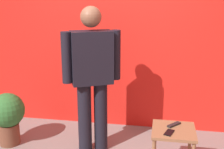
{
  "coord_description": "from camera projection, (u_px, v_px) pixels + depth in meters",
  "views": [
    {
      "loc": [
        0.63,
        -2.65,
        1.9
      ],
      "look_at": [
        0.06,
        0.55,
        1.0
      ],
      "focal_mm": 47.11,
      "sensor_mm": 36.0,
      "label": 1
    }
  ],
  "objects": [
    {
      "name": "potted_plant",
      "position": [
        8.0,
        115.0,
        3.75
      ],
      "size": [
        0.44,
        0.44,
        0.69
      ],
      "color": "brown",
      "rests_on": "ground_plane"
    },
    {
      "name": "back_wall_red",
      "position": [
        118.0,
        34.0,
        4.12
      ],
      "size": [
        6.17,
        0.12,
        2.71
      ],
      "primitive_type": "cube",
      "color": "red",
      "rests_on": "ground_plane"
    },
    {
      "name": "cell_phone",
      "position": [
        169.0,
        133.0,
        2.92
      ],
      "size": [
        0.11,
        0.16,
        0.01
      ],
      "primitive_type": "cube",
      "rotation": [
        0.0,
        0.0,
        -0.32
      ],
      "color": "black",
      "rests_on": "side_table"
    },
    {
      "name": "standing_person",
      "position": [
        92.0,
        74.0,
        3.45
      ],
      "size": [
        0.68,
        0.42,
        1.77
      ],
      "color": "black",
      "rests_on": "ground_plane"
    },
    {
      "name": "tv_remote",
      "position": [
        174.0,
        125.0,
        3.09
      ],
      "size": [
        0.15,
        0.16,
        0.02
      ],
      "primitive_type": "cube",
      "rotation": [
        0.0,
        0.0,
        -0.73
      ],
      "color": "black",
      "rests_on": "side_table"
    },
    {
      "name": "side_table",
      "position": [
        173.0,
        139.0,
        3.03
      ],
      "size": [
        0.44,
        0.44,
        0.56
      ],
      "color": "olive",
      "rests_on": "ground_plane"
    }
  ]
}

